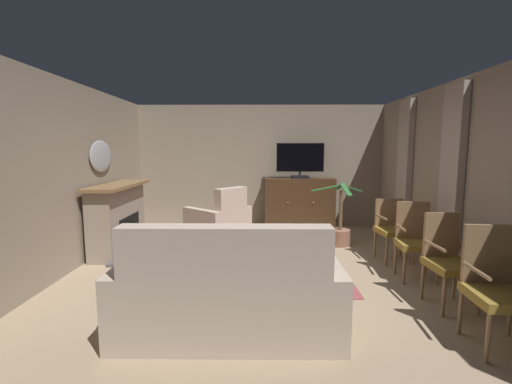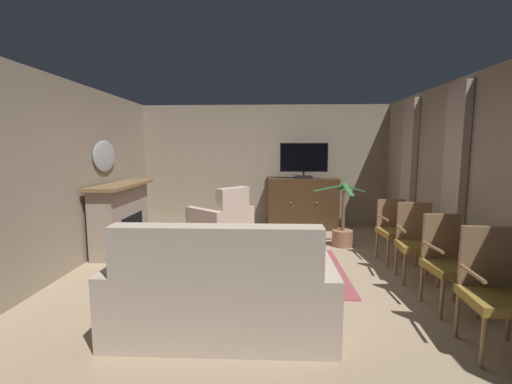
# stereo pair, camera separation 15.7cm
# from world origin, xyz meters

# --- Properties ---
(ground_plane) EXTENTS (5.78, 6.39, 0.04)m
(ground_plane) POSITION_xyz_m (0.00, 0.00, -0.02)
(ground_plane) COLOR tan
(wall_back) EXTENTS (5.78, 0.10, 2.58)m
(wall_back) POSITION_xyz_m (0.00, 2.95, 1.29)
(wall_back) COLOR gray
(wall_back) RESTS_ON ground_plane
(wall_left) EXTENTS (0.10, 6.39, 2.58)m
(wall_left) POSITION_xyz_m (-2.64, 0.00, 1.29)
(wall_left) COLOR gray
(wall_left) RESTS_ON ground_plane
(wall_right_with_window) EXTENTS (0.10, 6.39, 2.58)m
(wall_right_with_window) POSITION_xyz_m (2.64, 0.00, 1.29)
(wall_right_with_window) COLOR gray
(wall_right_with_window) RESTS_ON ground_plane
(curtain_panel_near) EXTENTS (0.10, 0.44, 2.17)m
(curtain_panel_near) POSITION_xyz_m (2.53, 0.10, 1.42)
(curtain_panel_near) COLOR #B2A393
(curtain_panel_far) EXTENTS (0.10, 0.44, 2.17)m
(curtain_panel_far) POSITION_xyz_m (2.53, 1.60, 1.42)
(curtain_panel_far) COLOR #B2A393
(rug_central) EXTENTS (2.56, 1.88, 0.01)m
(rug_central) POSITION_xyz_m (-0.15, 0.09, 0.01)
(rug_central) COLOR #9E474C
(rug_central) RESTS_ON ground_plane
(fireplace) EXTENTS (0.84, 1.66, 1.10)m
(fireplace) POSITION_xyz_m (-2.31, 1.00, 0.52)
(fireplace) COLOR #4C4C51
(fireplace) RESTS_ON ground_plane
(wall_mirror_oval) EXTENTS (0.06, 0.74, 0.50)m
(wall_mirror_oval) POSITION_xyz_m (-2.56, 1.00, 1.54)
(wall_mirror_oval) COLOR #B2B7BF
(tv_cabinet) EXTENTS (1.44, 0.45, 1.06)m
(tv_cabinet) POSITION_xyz_m (0.80, 2.60, 0.51)
(tv_cabinet) COLOR black
(tv_cabinet) RESTS_ON ground_plane
(television) EXTENTS (0.96, 0.20, 0.72)m
(television) POSITION_xyz_m (0.80, 2.54, 1.44)
(television) COLOR black
(television) RESTS_ON tv_cabinet
(coffee_table) EXTENTS (1.01, 0.60, 0.47)m
(coffee_table) POSITION_xyz_m (-0.20, -0.22, 0.41)
(coffee_table) COLOR #422B19
(coffee_table) RESTS_ON ground_plane
(tv_remote) EXTENTS (0.11, 0.18, 0.02)m
(tv_remote) POSITION_xyz_m (0.02, -0.30, 0.48)
(tv_remote) COLOR black
(tv_remote) RESTS_ON coffee_table
(folded_newspaper) EXTENTS (0.34, 0.28, 0.01)m
(folded_newspaper) POSITION_xyz_m (-0.20, -0.14, 0.47)
(folded_newspaper) COLOR silver
(folded_newspaper) RESTS_ON coffee_table
(sofa_floral) EXTENTS (1.99, 0.87, 1.06)m
(sofa_floral) POSITION_xyz_m (-0.30, -1.59, 0.35)
(sofa_floral) COLOR #C6B29E
(sofa_floral) RESTS_ON ground_plane
(armchair_in_far_corner) EXTENTS (1.23, 1.23, 1.00)m
(armchair_in_far_corner) POSITION_xyz_m (-0.74, 1.53, 0.32)
(armchair_in_far_corner) COLOR #C6B29E
(armchair_in_far_corner) RESTS_ON ground_plane
(side_chair_tucked_against_wall) EXTENTS (0.52, 0.52, 1.01)m
(side_chair_tucked_against_wall) POSITION_xyz_m (1.97, -1.70, 0.53)
(side_chair_tucked_against_wall) COLOR olive
(side_chair_tucked_against_wall) RESTS_ON ground_plane
(side_chair_far_end) EXTENTS (0.44, 0.48, 0.97)m
(side_chair_far_end) POSITION_xyz_m (1.96, -0.95, 0.52)
(side_chair_far_end) COLOR olive
(side_chair_far_end) RESTS_ON ground_plane
(side_chair_nearest_door) EXTENTS (0.49, 0.46, 0.98)m
(side_chair_nearest_door) POSITION_xyz_m (1.97, -0.17, 0.52)
(side_chair_nearest_door) COLOR olive
(side_chair_nearest_door) RESTS_ON ground_plane
(side_chair_mid_row) EXTENTS (0.49, 0.50, 0.91)m
(side_chair_mid_row) POSITION_xyz_m (1.96, 0.55, 0.50)
(side_chair_mid_row) COLOR olive
(side_chair_mid_row) RESTS_ON ground_plane
(potted_plant_on_hearth_side) EXTENTS (0.86, 0.73, 1.09)m
(potted_plant_on_hearth_side) POSITION_xyz_m (1.36, 1.32, 0.23)
(potted_plant_on_hearth_side) COLOR #99664C
(potted_plant_on_hearth_side) RESTS_ON ground_plane
(cat) EXTENTS (0.69, 0.29, 0.19)m
(cat) POSITION_xyz_m (-0.93, 0.63, 0.09)
(cat) COLOR beige
(cat) RESTS_ON ground_plane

